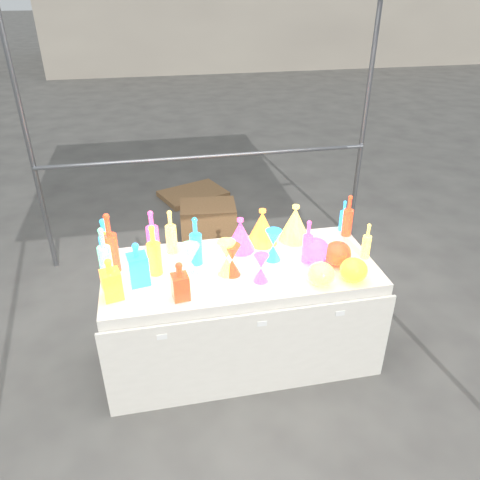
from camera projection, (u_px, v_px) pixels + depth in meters
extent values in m
plane|color=slate|center=(240.00, 351.00, 3.48)|extent=(80.00, 80.00, 0.00)
cylinder|color=gray|center=(29.00, 145.00, 3.90)|extent=(0.04, 0.04, 2.40)
cylinder|color=gray|center=(364.00, 125.00, 4.42)|extent=(0.04, 0.04, 2.40)
cylinder|color=gray|center=(208.00, 157.00, 4.23)|extent=(3.00, 0.04, 0.04)
cube|color=silver|center=(240.00, 311.00, 3.29)|extent=(1.80, 0.80, 0.75)
cube|color=silver|center=(253.00, 356.00, 2.96)|extent=(1.84, 0.02, 0.68)
cube|color=white|center=(162.00, 337.00, 2.72)|extent=(0.06, 0.00, 0.03)
cube|color=white|center=(262.00, 324.00, 2.82)|extent=(0.06, 0.00, 0.03)
cube|color=white|center=(340.00, 313.00, 2.91)|extent=(0.06, 0.00, 0.03)
cube|color=#996E45|center=(208.00, 223.00, 4.83)|extent=(0.59, 0.46, 0.41)
cube|color=#996E45|center=(193.00, 194.00, 5.88)|extent=(0.91, 0.79, 0.07)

